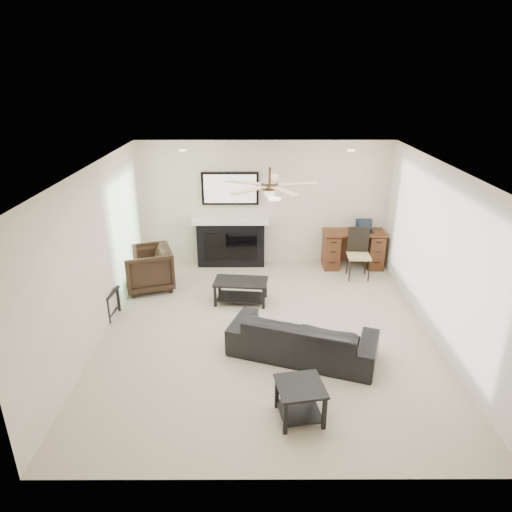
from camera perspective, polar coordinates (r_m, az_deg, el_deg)
The scene contains 10 objects.
room_shell at distance 6.47m, azimuth 3.32°, elevation 3.85°, with size 5.50×5.54×2.52m.
sofa at distance 6.44m, azimuth 5.83°, elevation -10.01°, with size 2.02×0.79×0.59m, color black.
armchair at distance 8.49m, azimuth -13.36°, elevation -1.54°, with size 0.83×0.85×0.78m, color black.
coffee_table at distance 7.85m, azimuth -1.90°, elevation -4.44°, with size 0.90×0.50×0.40m, color black.
end_table_near at distance 5.46m, azimuth 5.50°, elevation -17.64°, with size 0.52×0.52×0.45m, color black.
end_table_left at distance 7.80m, azimuth -18.85°, elevation -5.70°, with size 0.50×0.50×0.45m, color black.
fireplace_unit at distance 9.08m, azimuth -3.21°, elevation 4.41°, with size 1.52×0.34×1.91m, color black.
desk at distance 9.39m, azimuth 11.99°, elevation 0.84°, with size 1.22×0.56×0.76m, color #381F0E.
desk_chair at distance 8.85m, azimuth 12.74°, elevation 0.19°, with size 0.42×0.44×0.97m, color black.
laptop at distance 9.25m, azimuth 13.47°, elevation 3.65°, with size 0.33×0.24×0.23m, color black.
Camera 1 is at (-0.20, -6.06, 3.70)m, focal length 32.00 mm.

